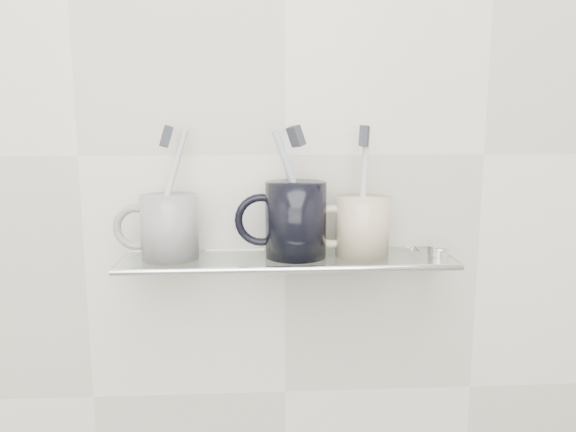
{
  "coord_description": "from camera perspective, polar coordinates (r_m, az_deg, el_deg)",
  "views": [
    {
      "loc": [
        -0.05,
        0.22,
        1.31
      ],
      "look_at": [
        0.0,
        1.04,
        1.16
      ],
      "focal_mm": 35.0,
      "sensor_mm": 36.0,
      "label": 1
    }
  ],
  "objects": [
    {
      "name": "bristles_right",
      "position": [
        0.84,
        7.77,
        8.05
      ],
      "size": [
        0.02,
        0.03,
        0.03
      ],
      "primitive_type": "cube",
      "rotation": [
        -0.1,
        0.02,
        -0.39
      ],
      "color": "#2E313A",
      "rests_on": "toothbrush_right"
    },
    {
      "name": "bristles_left",
      "position": [
        0.84,
        -12.27,
        7.9
      ],
      "size": [
        0.02,
        0.03,
        0.03
      ],
      "primitive_type": "cube",
      "rotation": [
        -0.09,
        0.31,
        0.21
      ],
      "color": "#2E313A",
      "rests_on": "toothbrush_left"
    },
    {
      "name": "mug_center_handle",
      "position": [
        0.84,
        -2.74,
        -0.41
      ],
      "size": [
        0.08,
        0.01,
        0.08
      ],
      "primitive_type": "torus",
      "rotation": [
        1.57,
        0.0,
        0.0
      ],
      "color": "black",
      "rests_on": "mug_center"
    },
    {
      "name": "mug_center",
      "position": [
        0.84,
        0.8,
        -0.37
      ],
      "size": [
        0.1,
        0.1,
        0.11
      ],
      "primitive_type": "cylinder",
      "rotation": [
        0.0,
        0.0,
        -0.13
      ],
      "color": "black",
      "rests_on": "shelf_glass"
    },
    {
      "name": "chrome_cap",
      "position": [
        0.9,
        15.04,
        -3.34
      ],
      "size": [
        0.03,
        0.03,
        0.01
      ],
      "primitive_type": "cylinder",
      "color": "silver",
      "rests_on": "shelf_glass"
    },
    {
      "name": "mug_right_handle",
      "position": [
        0.85,
        4.49,
        -1.09
      ],
      "size": [
        0.07,
        0.01,
        0.07
      ],
      "primitive_type": "torus",
      "rotation": [
        1.57,
        0.0,
        0.0
      ],
      "color": "beige",
      "rests_on": "mug_right"
    },
    {
      "name": "toothbrush_right",
      "position": [
        0.85,
        7.65,
        2.64
      ],
      "size": [
        0.02,
        0.03,
        0.19
      ],
      "primitive_type": "cylinder",
      "rotation": [
        -0.1,
        0.02,
        -0.39
      ],
      "color": "beige",
      "rests_on": "mug_right"
    },
    {
      "name": "shelf_glass",
      "position": [
        0.85,
        -0.06,
        -4.47
      ],
      "size": [
        0.5,
        0.12,
        0.01
      ],
      "primitive_type": "cube",
      "color": "silver",
      "rests_on": "wall_back"
    },
    {
      "name": "bracket_left",
      "position": [
        0.91,
        -13.58,
        -4.48
      ],
      "size": [
        0.02,
        0.03,
        0.02
      ],
      "primitive_type": "cylinder",
      "rotation": [
        1.57,
        0.0,
        0.0
      ],
      "color": "silver",
      "rests_on": "wall_back"
    },
    {
      "name": "mug_right",
      "position": [
        0.86,
        7.56,
        -1.05
      ],
      "size": [
        0.08,
        0.08,
        0.09
      ],
      "primitive_type": "cylinder",
      "rotation": [
        0.0,
        0.0,
        0.01
      ],
      "color": "beige",
      "rests_on": "shelf_glass"
    },
    {
      "name": "wall_back",
      "position": [
        0.89,
        -0.29,
        6.22
      ],
      "size": [
        2.5,
        0.0,
        2.5
      ],
      "primitive_type": "plane",
      "rotation": [
        1.57,
        0.0,
        0.0
      ],
      "color": "silver",
      "rests_on": "ground"
    },
    {
      "name": "mug_left",
      "position": [
        0.85,
        -11.94,
        -1.1
      ],
      "size": [
        0.09,
        0.09,
        0.1
      ],
      "primitive_type": "cylinder",
      "rotation": [
        0.0,
        0.0,
        0.04
      ],
      "color": "silver",
      "rests_on": "shelf_glass"
    },
    {
      "name": "mug_left_handle",
      "position": [
        0.86,
        -15.14,
        -1.12
      ],
      "size": [
        0.07,
        0.01,
        0.07
      ],
      "primitive_type": "torus",
      "rotation": [
        1.57,
        0.0,
        0.0
      ],
      "color": "silver",
      "rests_on": "mug_left"
    },
    {
      "name": "bristles_center",
      "position": [
        0.83,
        0.82,
        8.11
      ],
      "size": [
        0.03,
        0.03,
        0.03
      ],
      "primitive_type": "cube",
      "rotation": [
        -0.1,
        -0.34,
        0.58
      ],
      "color": "#2E313A",
      "rests_on": "toothbrush_center"
    },
    {
      "name": "toothbrush_left",
      "position": [
        0.84,
        -12.07,
        2.46
      ],
      "size": [
        0.06,
        0.04,
        0.18
      ],
      "primitive_type": "cylinder",
      "rotation": [
        -0.09,
        0.31,
        0.21
      ],
      "color": "silver",
      "rests_on": "mug_left"
    },
    {
      "name": "bracket_right",
      "position": [
        0.93,
        12.79,
        -4.12
      ],
      "size": [
        0.02,
        0.03,
        0.02
      ],
      "primitive_type": "cylinder",
      "rotation": [
        1.57,
        0.0,
        0.0
      ],
      "color": "silver",
      "rests_on": "wall_back"
    },
    {
      "name": "shelf_rail",
      "position": [
        0.8,
        0.17,
        -5.47
      ],
      "size": [
        0.5,
        0.01,
        0.01
      ],
      "primitive_type": "cylinder",
      "rotation": [
        0.0,
        1.57,
        0.0
      ],
      "color": "silver",
      "rests_on": "shelf_glass"
    },
    {
      "name": "toothbrush_center",
      "position": [
        0.84,
        0.8,
        2.62
      ],
      "size": [
        0.08,
        0.03,
        0.18
      ],
      "primitive_type": "cylinder",
      "rotation": [
        -0.1,
        -0.34,
        0.58
      ],
      "color": "#AABAD8",
      "rests_on": "mug_center"
    }
  ]
}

